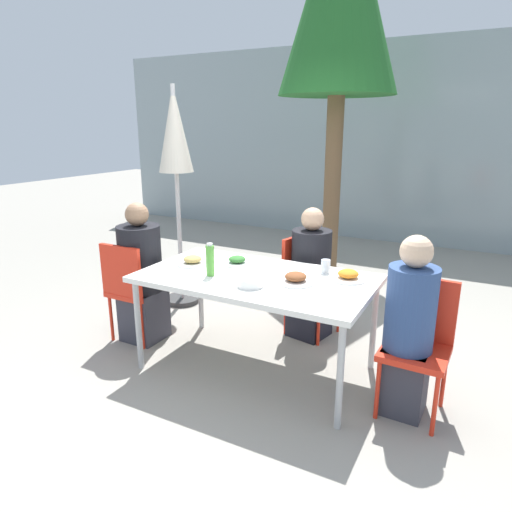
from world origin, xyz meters
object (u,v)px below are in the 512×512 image
chair_right (419,336)px  drinking_cup (326,266)px  person_right (408,331)px  person_far (311,277)px  chair_far (306,277)px  salad_bowl (251,282)px  chair_left (131,285)px  closed_umbrella (175,144)px  bottle (210,260)px  person_left (142,277)px

chair_right → drinking_cup: (-0.72, 0.25, 0.29)m
person_right → person_far: bearing=-36.9°
chair_far → salad_bowl: chair_far is taller
chair_left → drinking_cup: size_ratio=8.45×
person_right → drinking_cup: size_ratio=11.45×
chair_right → closed_umbrella: closed_umbrella is taller
closed_umbrella → bottle: closed_umbrella is taller
person_right → bottle: (-1.39, -0.11, 0.30)m
person_right → chair_far: person_right is taller
person_left → person_far: (1.24, 0.72, -0.02)m
chair_right → person_far: bearing=-32.4°
closed_umbrella → salad_bowl: size_ratio=12.01×
person_left → person_right: bearing=-0.9°
chair_far → chair_right: bearing=66.7°
person_far → closed_umbrella: 1.82m
salad_bowl → person_far: bearing=85.0°
bottle → salad_bowl: 0.38m
drinking_cup → chair_right: bearing=-19.5°
chair_left → chair_right: bearing=3.1°
person_left → salad_bowl: (1.16, -0.21, 0.21)m
chair_left → chair_far: same height
chair_left → chair_right: 2.29m
chair_left → salad_bowl: size_ratio=4.82×
person_left → chair_right: 2.23m
person_right → drinking_cup: 0.78m
bottle → salad_bowl: bearing=-10.0°
chair_left → person_far: person_far is taller
person_far → person_right: bearing=62.9°
chair_left → person_right: person_right is taller
person_far → closed_umbrella: bearing=-82.8°
person_left → person_right: size_ratio=1.02×
person_left → salad_bowl: 1.20m
closed_umbrella → bottle: size_ratio=8.92×
bottle → person_right: bearing=4.4°
person_far → drinking_cup: 0.57m
chair_right → salad_bowl: chair_right is taller
closed_umbrella → drinking_cup: size_ratio=21.06×
person_right → closed_umbrella: closed_umbrella is taller
bottle → chair_right: bearing=7.3°
chair_far → person_right: bearing=62.5°
bottle → drinking_cup: size_ratio=2.36×
person_far → chair_left: bearing=-46.6°
chair_left → drinking_cup: (1.56, 0.37, 0.29)m
person_left → salad_bowl: person_left is taller
person_far → drinking_cup: size_ratio=11.13×
person_far → bottle: bearing=-15.5°
chair_right → closed_umbrella: (-2.46, 0.80, 1.11)m
drinking_cup → salad_bowl: drinking_cup is taller
person_left → bottle: person_left is taller
chair_left → chair_far: size_ratio=1.00×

